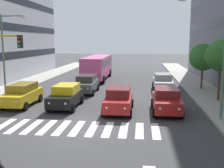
{
  "coord_description": "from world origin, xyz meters",
  "views": [
    {
      "loc": [
        -3.64,
        14.8,
        5.01
      ],
      "look_at": [
        -1.34,
        -6.39,
        1.6
      ],
      "focal_mm": 43.58,
      "sensor_mm": 36.0,
      "label": 1
    }
  ],
  "objects_px": {
    "bus_behind_traffic": "(98,65)",
    "street_lamp_left": "(217,45)",
    "car_1": "(119,99)",
    "car_row2_1": "(163,82)",
    "car_3": "(22,94)",
    "car_row2_0": "(86,84)",
    "car_0": "(166,100)",
    "car_2": "(66,96)",
    "street_tree_1": "(221,56)",
    "street_tree_2": "(203,57)",
    "street_lamp_right": "(7,47)"
  },
  "relations": [
    {
      "from": "car_row2_1",
      "to": "car_2",
      "type": "bearing_deg",
      "value": 44.64
    },
    {
      "from": "car_0",
      "to": "bus_behind_traffic",
      "type": "relative_size",
      "value": 0.42
    },
    {
      "from": "street_lamp_right",
      "to": "street_tree_1",
      "type": "bearing_deg",
      "value": 178.89
    },
    {
      "from": "street_lamp_right",
      "to": "bus_behind_traffic",
      "type": "bearing_deg",
      "value": -118.44
    },
    {
      "from": "car_1",
      "to": "street_lamp_right",
      "type": "distance_m",
      "value": 11.76
    },
    {
      "from": "car_1",
      "to": "car_row2_1",
      "type": "relative_size",
      "value": 1.0
    },
    {
      "from": "car_1",
      "to": "bus_behind_traffic",
      "type": "relative_size",
      "value": 0.42
    },
    {
      "from": "car_1",
      "to": "street_tree_1",
      "type": "bearing_deg",
      "value": -153.51
    },
    {
      "from": "car_2",
      "to": "street_lamp_right",
      "type": "xyz_separation_m",
      "value": [
        6.27,
        -3.47,
        3.57
      ]
    },
    {
      "from": "car_row2_0",
      "to": "street_lamp_left",
      "type": "height_order",
      "value": "street_lamp_left"
    },
    {
      "from": "car_row2_1",
      "to": "bus_behind_traffic",
      "type": "xyz_separation_m",
      "value": [
        7.81,
        -7.33,
        0.97
      ]
    },
    {
      "from": "car_row2_1",
      "to": "car_row2_0",
      "type": "bearing_deg",
      "value": 13.96
    },
    {
      "from": "bus_behind_traffic",
      "to": "car_3",
      "type": "bearing_deg",
      "value": 76.68
    },
    {
      "from": "street_tree_2",
      "to": "bus_behind_traffic",
      "type": "bearing_deg",
      "value": -28.53
    },
    {
      "from": "car_row2_0",
      "to": "bus_behind_traffic",
      "type": "relative_size",
      "value": 0.42
    },
    {
      "from": "car_2",
      "to": "street_tree_2",
      "type": "xyz_separation_m",
      "value": [
        -11.79,
        -8.64,
        2.46
      ]
    },
    {
      "from": "car_0",
      "to": "car_3",
      "type": "bearing_deg",
      "value": -4.24
    },
    {
      "from": "car_3",
      "to": "street_tree_1",
      "type": "height_order",
      "value": "street_tree_1"
    },
    {
      "from": "car_1",
      "to": "car_2",
      "type": "distance_m",
      "value": 4.15
    },
    {
      "from": "bus_behind_traffic",
      "to": "car_1",
      "type": "bearing_deg",
      "value": 104.37
    },
    {
      "from": "car_0",
      "to": "car_row2_0",
      "type": "bearing_deg",
      "value": -42.89
    },
    {
      "from": "car_3",
      "to": "car_row2_0",
      "type": "bearing_deg",
      "value": -124.21
    },
    {
      "from": "car_0",
      "to": "car_2",
      "type": "distance_m",
      "value": 7.45
    },
    {
      "from": "car_row2_0",
      "to": "street_tree_2",
      "type": "height_order",
      "value": "street_tree_2"
    },
    {
      "from": "car_1",
      "to": "car_3",
      "type": "xyz_separation_m",
      "value": [
        7.6,
        -0.96,
        0.0
      ]
    },
    {
      "from": "car_0",
      "to": "street_lamp_left",
      "type": "relative_size",
      "value": 0.59
    },
    {
      "from": "bus_behind_traffic",
      "to": "street_tree_1",
      "type": "bearing_deg",
      "value": 135.12
    },
    {
      "from": "car_1",
      "to": "bus_behind_traffic",
      "type": "distance_m",
      "value": 16.43
    },
    {
      "from": "car_3",
      "to": "street_tree_1",
      "type": "xyz_separation_m",
      "value": [
        -15.52,
        -2.98,
        2.9
      ]
    },
    {
      "from": "car_3",
      "to": "street_tree_2",
      "type": "xyz_separation_m",
      "value": [
        -15.33,
        -8.51,
        2.46
      ]
    },
    {
      "from": "car_row2_0",
      "to": "street_tree_1",
      "type": "distance_m",
      "value": 12.29
    },
    {
      "from": "car_0",
      "to": "street_lamp_right",
      "type": "xyz_separation_m",
      "value": [
        13.7,
        -4.15,
        3.57
      ]
    },
    {
      "from": "car_1",
      "to": "street_tree_1",
      "type": "height_order",
      "value": "street_tree_1"
    },
    {
      "from": "car_3",
      "to": "street_tree_2",
      "type": "height_order",
      "value": "street_tree_2"
    },
    {
      "from": "street_lamp_right",
      "to": "street_tree_1",
      "type": "distance_m",
      "value": 18.28
    },
    {
      "from": "car_3",
      "to": "street_lamp_right",
      "type": "distance_m",
      "value": 5.61
    },
    {
      "from": "car_2",
      "to": "street_lamp_left",
      "type": "distance_m",
      "value": 11.17
    },
    {
      "from": "car_row2_0",
      "to": "street_lamp_right",
      "type": "height_order",
      "value": "street_lamp_right"
    },
    {
      "from": "street_tree_1",
      "to": "street_lamp_left",
      "type": "bearing_deg",
      "value": 72.17
    },
    {
      "from": "car_0",
      "to": "bus_behind_traffic",
      "type": "bearing_deg",
      "value": -64.74
    },
    {
      "from": "street_lamp_right",
      "to": "car_0",
      "type": "bearing_deg",
      "value": 163.13
    },
    {
      "from": "car_row2_0",
      "to": "street_tree_1",
      "type": "height_order",
      "value": "street_tree_1"
    },
    {
      "from": "car_row2_1",
      "to": "street_lamp_left",
      "type": "relative_size",
      "value": 0.59
    },
    {
      "from": "bus_behind_traffic",
      "to": "street_tree_2",
      "type": "xyz_separation_m",
      "value": [
        -11.79,
        6.41,
        1.49
      ]
    },
    {
      "from": "street_lamp_right",
      "to": "car_1",
      "type": "bearing_deg",
      "value": 157.41
    },
    {
      "from": "car_0",
      "to": "car_row2_0",
      "type": "distance_m",
      "value": 9.63
    },
    {
      "from": "car_3",
      "to": "street_lamp_right",
      "type": "relative_size",
      "value": 0.62
    },
    {
      "from": "bus_behind_traffic",
      "to": "street_lamp_left",
      "type": "height_order",
      "value": "street_lamp_left"
    },
    {
      "from": "car_row2_1",
      "to": "street_lamp_left",
      "type": "xyz_separation_m",
      "value": [
        -2.35,
        10.28,
        3.86
      ]
    },
    {
      "from": "car_2",
      "to": "street_tree_2",
      "type": "distance_m",
      "value": 14.82
    }
  ]
}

